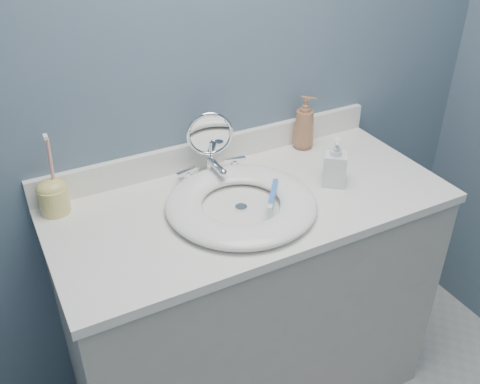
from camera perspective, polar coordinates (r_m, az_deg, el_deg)
back_wall at (r=1.71m, az=-3.23°, el=12.77°), size 2.20×0.02×2.40m
vanity_cabinet at (r=1.92m, az=1.04°, el=-12.23°), size 1.20×0.55×0.85m
countertop at (r=1.64m, az=1.19°, el=-1.24°), size 1.22×0.57×0.03m
backsplash at (r=1.81m, az=-2.80°, el=4.44°), size 1.22×0.02×0.09m
basin at (r=1.58m, az=0.13°, el=-1.22°), size 0.45×0.45×0.04m
drain at (r=1.59m, az=0.13°, el=-1.67°), size 0.04×0.04×0.01m
faucet at (r=1.72m, az=-2.92°, el=2.24°), size 0.25×0.13×0.07m
makeup_mirror at (r=1.70m, az=-3.22°, el=5.43°), size 0.15×0.09×0.22m
soap_bottle_amber at (r=1.90m, az=6.88°, el=7.39°), size 0.11×0.11×0.19m
soap_bottle_clear at (r=1.70m, az=10.13°, el=3.23°), size 0.10×0.10×0.16m
toothbrush_holder at (r=1.64m, az=-19.32°, el=-0.31°), size 0.09×0.09×0.25m
toothbrush_lying at (r=1.57m, az=3.51°, el=-0.31°), size 0.12×0.15×0.02m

